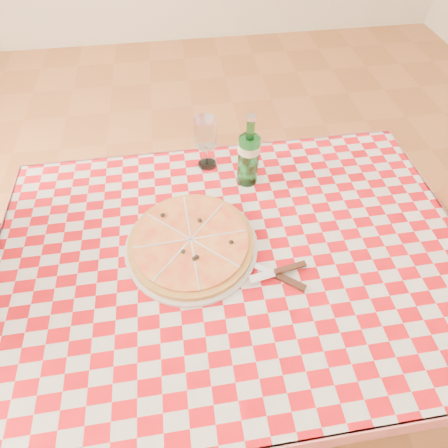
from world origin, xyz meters
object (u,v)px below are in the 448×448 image
(pizza_plate, at_px, (191,242))
(water_bottle, at_px, (249,151))
(wine_glass, at_px, (206,144))
(dining_table, at_px, (234,272))

(pizza_plate, distance_m, water_bottle, 0.32)
(pizza_plate, bearing_deg, wine_glass, 76.08)
(dining_table, distance_m, pizza_plate, 0.17)
(pizza_plate, xyz_separation_m, water_bottle, (0.20, 0.23, 0.10))
(pizza_plate, height_order, water_bottle, water_bottle)
(pizza_plate, bearing_deg, dining_table, -19.47)
(dining_table, xyz_separation_m, water_bottle, (0.09, 0.27, 0.22))
(wine_glass, bearing_deg, dining_table, -85.01)
(water_bottle, distance_m, wine_glass, 0.15)
(dining_table, height_order, pizza_plate, pizza_plate)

